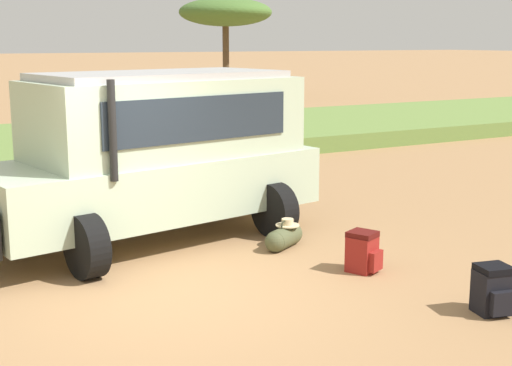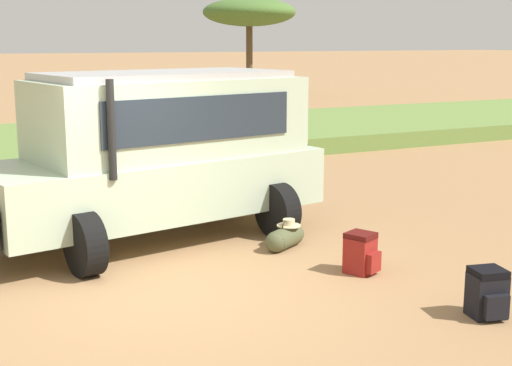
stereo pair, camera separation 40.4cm
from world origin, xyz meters
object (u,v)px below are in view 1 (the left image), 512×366
Objects in this scene: safari_vehicle at (157,152)px; acacia_tree_right_mid at (226,13)px; backpack_beside_front_wheel at (363,252)px; backpack_cluster_center at (493,290)px; duffel_bag_low_black_case at (284,237)px.

safari_vehicle is 27.68m from acacia_tree_right_mid.
backpack_beside_front_wheel is 0.10× the size of acacia_tree_right_mid.
backpack_cluster_center is 0.73× the size of duffel_bag_low_black_case.
acacia_tree_right_mid is at bearing 68.46° from backpack_cluster_center.
duffel_bag_low_black_case is 28.37m from acacia_tree_right_mid.
safari_vehicle is at bearing 135.97° from duffel_bag_low_black_case.
backpack_cluster_center is 3.26m from duffel_bag_low_black_case.
backpack_cluster_center is at bearing -65.86° from safari_vehicle.
duffel_bag_low_black_case is at bearing -44.03° from safari_vehicle.
safari_vehicle is 10.54× the size of backpack_beside_front_wheel.
duffel_bag_low_black_case is (-0.66, 3.19, -0.10)m from backpack_cluster_center.
safari_vehicle reaches higher than backpack_cluster_center.
acacia_tree_right_mid reaches higher than duffel_bag_low_black_case.
safari_vehicle is 3.34m from backpack_beside_front_wheel.
backpack_beside_front_wheel is 0.98× the size of backpack_cluster_center.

